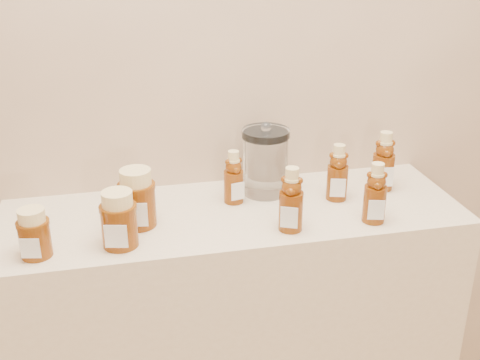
{
  "coord_description": "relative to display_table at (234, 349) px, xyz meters",
  "views": [
    {
      "loc": [
        -0.29,
        0.18,
        1.6
      ],
      "look_at": [
        0.01,
        1.52,
        1.0
      ],
      "focal_mm": 45.0,
      "sensor_mm": 36.0,
      "label": 1
    }
  ],
  "objects": [
    {
      "name": "wall_back",
      "position": [
        0.0,
        0.2,
        0.9
      ],
      "size": [
        3.5,
        0.02,
        2.7
      ],
      "primitive_type": "cube",
      "color": "tan",
      "rests_on": "ground"
    },
    {
      "name": "display_table",
      "position": [
        0.0,
        0.0,
        0.0
      ],
      "size": [
        1.2,
        0.4,
        0.9
      ],
      "primitive_type": "cube",
      "color": "beige",
      "rests_on": "ground"
    },
    {
      "name": "bear_bottle_back_left",
      "position": [
        0.01,
        0.06,
        0.53
      ],
      "size": [
        0.07,
        0.07,
        0.16
      ],
      "primitive_type": null,
      "rotation": [
        0.0,
        0.0,
        0.22
      ],
      "color": "#5C2607",
      "rests_on": "display_table"
    },
    {
      "name": "bear_bottle_back_mid",
      "position": [
        0.29,
        0.01,
        0.54
      ],
      "size": [
        0.07,
        0.07,
        0.18
      ],
      "primitive_type": null,
      "rotation": [
        0.0,
        0.0,
        -0.28
      ],
      "color": "#5C2607",
      "rests_on": "display_table"
    },
    {
      "name": "bear_bottle_back_right",
      "position": [
        0.43,
        0.05,
        0.54
      ],
      "size": [
        0.07,
        0.07,
        0.19
      ],
      "primitive_type": null,
      "rotation": [
        0.0,
        0.0,
        -0.14
      ],
      "color": "#5C2607",
      "rests_on": "display_table"
    },
    {
      "name": "bear_bottle_front_left",
      "position": [
        0.11,
        -0.13,
        0.54
      ],
      "size": [
        0.08,
        0.08,
        0.18
      ],
      "primitive_type": null,
      "rotation": [
        0.0,
        0.0,
        -0.43
      ],
      "color": "#5C2607",
      "rests_on": "display_table"
    },
    {
      "name": "bear_bottle_front_right",
      "position": [
        0.33,
        -0.13,
        0.54
      ],
      "size": [
        0.07,
        0.07,
        0.18
      ],
      "primitive_type": null,
      "rotation": [
        0.0,
        0.0,
        -0.26
      ],
      "color": "#5C2607",
      "rests_on": "display_table"
    },
    {
      "name": "honey_jar_left",
      "position": [
        -0.48,
        -0.12,
        0.51
      ],
      "size": [
        0.09,
        0.09,
        0.12
      ],
      "primitive_type": null,
      "rotation": [
        0.0,
        0.0,
        -0.21
      ],
      "color": "#5C2607",
      "rests_on": "display_table"
    },
    {
      "name": "honey_jar_back",
      "position": [
        -0.25,
        -0.02,
        0.52
      ],
      "size": [
        0.11,
        0.11,
        0.15
      ],
      "primitive_type": null,
      "rotation": [
        0.0,
        0.0,
        -0.16
      ],
      "color": "#5C2607",
      "rests_on": "display_table"
    },
    {
      "name": "honey_jar_front",
      "position": [
        -0.29,
        -0.12,
        0.52
      ],
      "size": [
        0.1,
        0.1,
        0.14
      ],
      "primitive_type": null,
      "rotation": [
        0.0,
        0.0,
        -0.23
      ],
      "color": "#5C2607",
      "rests_on": "display_table"
    },
    {
      "name": "glass_canister",
      "position": [
        0.11,
        0.09,
        0.55
      ],
      "size": [
        0.14,
        0.14,
        0.2
      ],
      "primitive_type": null,
      "rotation": [
        0.0,
        0.0,
        0.11
      ],
      "color": "white",
      "rests_on": "display_table"
    }
  ]
}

